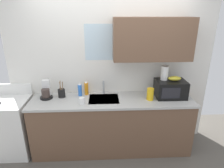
# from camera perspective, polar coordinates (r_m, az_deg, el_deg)

# --- Properties ---
(kitchen_wall_assembly) EXTENTS (3.28, 0.42, 2.50)m
(kitchen_wall_assembly) POSITION_cam_1_polar(r_m,az_deg,el_deg) (3.13, 2.14, 5.79)
(kitchen_wall_assembly) COLOR white
(kitchen_wall_assembly) RESTS_ON ground
(counter_unit) EXTENTS (2.51, 0.63, 0.90)m
(counter_unit) POSITION_cam_1_polar(r_m,az_deg,el_deg) (3.21, -0.04, -11.67)
(counter_unit) COLOR brown
(counter_unit) RESTS_ON ground
(sink_faucet) EXTENTS (0.03, 0.03, 0.21)m
(sink_faucet) POSITION_cam_1_polar(r_m,az_deg,el_deg) (3.17, -2.49, -0.94)
(sink_faucet) COLOR #B2B5BA
(sink_faucet) RESTS_ON counter_unit
(stove_range) EXTENTS (0.60, 0.60, 1.08)m
(stove_range) POSITION_cam_1_polar(r_m,az_deg,el_deg) (3.53, -27.51, -11.04)
(stove_range) COLOR white
(stove_range) RESTS_ON ground
(microwave) EXTENTS (0.46, 0.35, 0.27)m
(microwave) POSITION_cam_1_polar(r_m,az_deg,el_deg) (3.16, 16.84, -1.36)
(microwave) COLOR black
(microwave) RESTS_ON counter_unit
(banana_bunch) EXTENTS (0.20, 0.11, 0.07)m
(banana_bunch) POSITION_cam_1_polar(r_m,az_deg,el_deg) (3.13, 18.02, 1.57)
(banana_bunch) COLOR gold
(banana_bunch) RESTS_ON microwave
(paper_towel_roll) EXTENTS (0.11, 0.11, 0.22)m
(paper_towel_roll) POSITION_cam_1_polar(r_m,az_deg,el_deg) (3.10, 15.26, 3.16)
(paper_towel_roll) COLOR white
(paper_towel_roll) RESTS_ON microwave
(coffee_maker) EXTENTS (0.19, 0.21, 0.28)m
(coffee_maker) POSITION_cam_1_polar(r_m,az_deg,el_deg) (3.17, -18.83, -2.09)
(coffee_maker) COLOR black
(coffee_maker) RESTS_ON counter_unit
(dish_soap_bottle_orange) EXTENTS (0.06, 0.06, 0.24)m
(dish_soap_bottle_orange) POSITION_cam_1_polar(r_m,az_deg,el_deg) (3.15, -7.60, -1.18)
(dish_soap_bottle_orange) COLOR orange
(dish_soap_bottle_orange) RESTS_ON counter_unit
(dish_soap_bottle_blue) EXTENTS (0.06, 0.06, 0.22)m
(dish_soap_bottle_blue) POSITION_cam_1_polar(r_m,az_deg,el_deg) (3.12, -9.44, -1.64)
(dish_soap_bottle_blue) COLOR blue
(dish_soap_bottle_blue) RESTS_ON counter_unit
(cereal_canister) EXTENTS (0.10, 0.10, 0.19)m
(cereal_canister) POSITION_cam_1_polar(r_m,az_deg,el_deg) (2.99, 11.22, -2.95)
(cereal_canister) COLOR gold
(cereal_canister) RESTS_ON counter_unit
(mug_white) EXTENTS (0.08, 0.08, 0.09)m
(mug_white) POSITION_cam_1_polar(r_m,az_deg,el_deg) (2.86, -8.85, -4.94)
(mug_white) COLOR white
(mug_white) RESTS_ON counter_unit
(utensil_crock) EXTENTS (0.11, 0.11, 0.27)m
(utensil_crock) POSITION_cam_1_polar(r_m,az_deg,el_deg) (3.14, -14.67, -2.56)
(utensil_crock) COLOR black
(utensil_crock) RESTS_ON counter_unit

